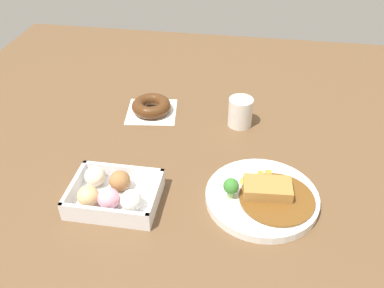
% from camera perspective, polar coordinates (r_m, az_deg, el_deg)
% --- Properties ---
extents(ground_plane, '(1.60, 1.60, 0.00)m').
position_cam_1_polar(ground_plane, '(0.94, 1.85, -3.94)').
color(ground_plane, brown).
extents(curry_plate, '(0.23, 0.23, 0.06)m').
position_cam_1_polar(curry_plate, '(0.87, 9.64, -7.01)').
color(curry_plate, white).
rests_on(curry_plate, ground_plane).
extents(donut_box, '(0.18, 0.14, 0.06)m').
position_cam_1_polar(donut_box, '(0.87, -10.88, -6.65)').
color(donut_box, white).
rests_on(donut_box, ground_plane).
extents(chocolate_ring_donut, '(0.15, 0.15, 0.04)m').
position_cam_1_polar(chocolate_ring_donut, '(1.14, -5.57, 5.14)').
color(chocolate_ring_donut, white).
rests_on(chocolate_ring_donut, ground_plane).
extents(coffee_mug, '(0.06, 0.06, 0.08)m').
position_cam_1_polar(coffee_mug, '(1.08, 6.62, 4.35)').
color(coffee_mug, silver).
rests_on(coffee_mug, ground_plane).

